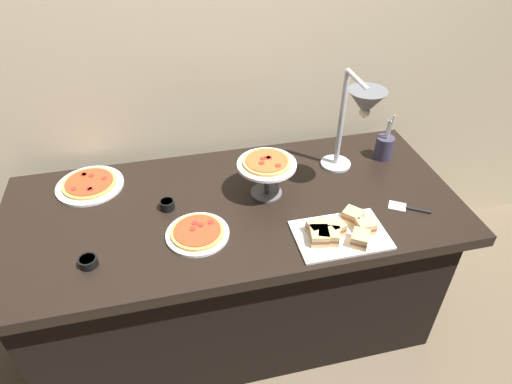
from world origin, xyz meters
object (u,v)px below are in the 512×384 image
pizza_plate_raised_stand (267,167)px  sandwich_platter (339,232)px  sauce_cup_far (88,262)px  sauce_cup_near (167,204)px  pizza_plate_front (90,184)px  serving_spatula (407,208)px  heat_lamp (360,110)px  pizza_plate_center (198,233)px  utensil_holder (384,147)px

pizza_plate_raised_stand → sandwich_platter: 0.40m
sauce_cup_far → pizza_plate_raised_stand: bearing=19.9°
sandwich_platter → sauce_cup_near: (-0.63, 0.32, -0.00)m
pizza_plate_front → serving_spatula: (1.29, -0.45, -0.01)m
heat_lamp → pizza_plate_center: size_ratio=1.94×
sauce_cup_far → utensil_holder: size_ratio=0.29×
serving_spatula → pizza_plate_center: bearing=177.5°
sandwich_platter → sauce_cup_far: 0.93m
sandwich_platter → serving_spatula: 0.35m
pizza_plate_front → pizza_plate_raised_stand: pizza_plate_raised_stand is taller
pizza_plate_center → sauce_cup_near: sauce_cup_near is taller
sauce_cup_near → sauce_cup_far: size_ratio=0.90×
sandwich_platter → heat_lamp: bearing=61.4°
utensil_holder → serving_spatula: size_ratio=1.43×
pizza_plate_front → heat_lamp: bearing=-12.3°
pizza_plate_front → sauce_cup_near: 0.39m
pizza_plate_raised_stand → pizza_plate_front: bearing=163.3°
heat_lamp → sauce_cup_far: 1.17m
heat_lamp → pizza_plate_front: size_ratio=1.64×
sauce_cup_near → serving_spatula: sauce_cup_near is taller
sauce_cup_near → sauce_cup_far: sauce_cup_near is taller
heat_lamp → sandwich_platter: bearing=-118.6°
sandwich_platter → serving_spatula: size_ratio=2.18×
pizza_plate_raised_stand → utensil_holder: (0.61, 0.15, -0.08)m
pizza_plate_center → utensil_holder: utensil_holder is taller
pizza_plate_center → sauce_cup_far: sauce_cup_far is taller
heat_lamp → sauce_cup_near: (-0.79, 0.01, -0.34)m
pizza_plate_raised_stand → sauce_cup_far: bearing=-160.1°
pizza_plate_center → serving_spatula: size_ratio=1.51×
utensil_holder → serving_spatula: bearing=-100.3°
sauce_cup_near → sauce_cup_far: (-0.30, -0.25, -0.00)m
sauce_cup_near → utensil_holder: 1.05m
pizza_plate_center → sandwich_platter: size_ratio=0.69×
pizza_plate_raised_stand → heat_lamp: bearing=-3.2°
sandwich_platter → sauce_cup_near: sandwich_platter is taller
sauce_cup_far → pizza_plate_center: bearing=9.4°
serving_spatula → pizza_plate_raised_stand: bearing=156.8°
sauce_cup_near → utensil_holder: size_ratio=0.26×
pizza_plate_front → pizza_plate_raised_stand: bearing=-16.7°
pizza_plate_front → pizza_plate_center: same height
utensil_holder → serving_spatula: 0.39m
heat_lamp → sauce_cup_near: size_ratio=7.86×
pizza_plate_front → sandwich_platter: bearing=-30.0°
heat_lamp → serving_spatula: 0.45m
heat_lamp → serving_spatula: heat_lamp is taller
utensil_holder → serving_spatula: utensil_holder is taller
sauce_cup_far → serving_spatula: size_ratio=0.41×
utensil_holder → serving_spatula: (-0.07, -0.38, -0.05)m
sauce_cup_far → utensil_holder: 1.39m
pizza_plate_raised_stand → sauce_cup_far: 0.77m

